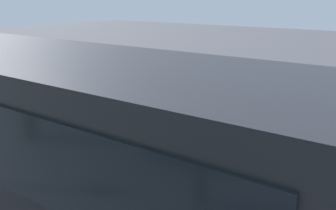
{
  "coord_description": "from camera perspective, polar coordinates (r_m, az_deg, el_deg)",
  "views": [
    {
      "loc": [
        -5.45,
        7.92,
        4.04
      ],
      "look_at": [
        0.28,
        -0.13,
        1.1
      ],
      "focal_mm": 39.37,
      "sensor_mm": 36.0,
      "label": 1
    }
  ],
  "objects": [
    {
      "name": "ground_plane",
      "position": [
        10.43,
        0.82,
        -6.23
      ],
      "size": [
        80.0,
        80.0,
        0.0
      ],
      "primitive_type": "plane",
      "color": "#4C4C51"
    },
    {
      "name": "tour_bus",
      "position": [
        6.28,
        -18.49,
        -6.77
      ],
      "size": [
        10.18,
        2.6,
        3.25
      ],
      "color": "#26262B",
      "rests_on": "ground_plane"
    },
    {
      "name": "bay_line_b",
      "position": [
        10.14,
        5.04,
        -6.95
      ],
      "size": [
        0.13,
        4.54,
        0.01
      ],
      "color": "white",
      "rests_on": "ground_plane"
    },
    {
      "name": "spectator_left",
      "position": [
        7.77,
        -1.59,
        -6.04
      ],
      "size": [
        0.58,
        0.35,
        1.76
      ],
      "color": "black",
      "rests_on": "ground_plane"
    },
    {
      "name": "bay_line_a",
      "position": [
        9.2,
        20.56,
        -10.6
      ],
      "size": [
        0.13,
        3.91,
        0.01
      ],
      "color": "white",
      "rests_on": "ground_plane"
    },
    {
      "name": "spectator_centre",
      "position": [
        8.54,
        -6.23,
        -3.84
      ],
      "size": [
        0.58,
        0.34,
        1.8
      ],
      "color": "black",
      "rests_on": "ground_plane"
    },
    {
      "name": "parked_motorcycle_silver",
      "position": [
        9.35,
        -14.52,
        -6.35
      ],
      "size": [
        2.05,
        0.58,
        0.99
      ],
      "color": "black",
      "rests_on": "ground_plane"
    },
    {
      "name": "spectator_far_left",
      "position": [
        7.45,
        7.59,
        -7.63
      ],
      "size": [
        0.58,
        0.38,
        1.7
      ],
      "color": "#473823",
      "rests_on": "ground_plane"
    },
    {
      "name": "bay_line_d",
      "position": [
        13.67,
        -15.7,
        -1.25
      ],
      "size": [
        0.12,
        3.55,
        0.01
      ],
      "color": "white",
      "rests_on": "ground_plane"
    },
    {
      "name": "traffic_cone",
      "position": [
        12.06,
        1.5,
        -1.48
      ],
      "size": [
        0.34,
        0.34,
        0.63
      ],
      "color": "orange",
      "rests_on": "ground_plane"
    },
    {
      "name": "spectator_right",
      "position": [
        9.29,
        -10.78,
        -2.91
      ],
      "size": [
        0.57,
        0.32,
        1.66
      ],
      "color": "black",
      "rests_on": "ground_plane"
    },
    {
      "name": "bay_line_c",
      "position": [
        11.7,
        -6.91,
        -3.74
      ],
      "size": [
        0.13,
        4.09,
        0.01
      ],
      "color": "white",
      "rests_on": "ground_plane"
    },
    {
      "name": "stunt_motorcycle",
      "position": [
        14.32,
        -0.92,
        2.72
      ],
      "size": [
        1.88,
        1.09,
        1.23
      ],
      "color": "black",
      "rests_on": "ground_plane"
    }
  ]
}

